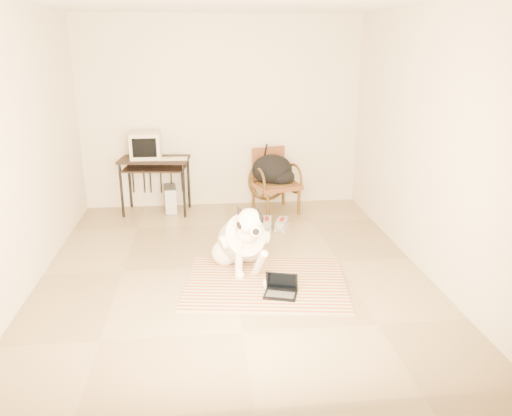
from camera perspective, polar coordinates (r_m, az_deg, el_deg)
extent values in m
plane|color=#97815C|center=(5.48, -2.66, -6.66)|extent=(4.50, 4.50, 0.00)
plane|color=beige|center=(7.27, -3.98, 10.69)|extent=(4.50, 0.00, 4.50)
plane|color=beige|center=(2.88, -0.19, -1.13)|extent=(4.50, 0.00, 4.50)
plane|color=beige|center=(5.33, -25.01, 6.23)|extent=(0.00, 4.50, 4.50)
plane|color=beige|center=(5.54, 18.42, 7.41)|extent=(0.00, 4.50, 4.50)
cube|color=#B54121|center=(4.67, 1.02, -11.21)|extent=(1.63, 0.47, 0.02)
cube|color=#31753C|center=(4.88, 1.07, -9.79)|extent=(1.63, 0.47, 0.02)
cube|color=#714C91|center=(5.10, 1.11, -8.49)|extent=(1.63, 0.47, 0.02)
cube|color=gold|center=(5.32, 1.16, -7.30)|extent=(1.63, 0.47, 0.02)
cube|color=#BFAE91|center=(5.55, 1.19, -6.20)|extent=(1.63, 0.47, 0.02)
sphere|color=white|center=(5.46, -3.60, -5.12)|extent=(0.28, 0.28, 0.28)
sphere|color=white|center=(5.53, -0.86, -4.76)|extent=(0.28, 0.28, 0.28)
ellipsoid|color=white|center=(5.47, -2.19, -4.76)|extent=(0.35, 0.32, 0.29)
ellipsoid|color=white|center=(5.25, -1.67, -3.51)|extent=(0.49, 0.71, 0.62)
cylinder|color=white|center=(5.26, -1.71, -3.46)|extent=(0.53, 0.63, 0.56)
sphere|color=white|center=(5.03, -1.06, -2.79)|extent=(0.24, 0.24, 0.24)
sphere|color=white|center=(4.90, -0.74, -1.54)|extent=(0.26, 0.26, 0.26)
ellipsoid|color=black|center=(4.91, -0.30, -1.30)|extent=(0.20, 0.23, 0.19)
cylinder|color=white|center=(4.81, -0.31, -2.42)|extent=(0.14, 0.16, 0.11)
sphere|color=black|center=(4.75, -0.02, -2.72)|extent=(0.06, 0.06, 0.06)
cone|color=black|center=(4.89, -1.90, -0.31)|extent=(0.13, 0.14, 0.16)
cone|color=black|center=(4.94, -0.01, -0.10)|extent=(0.13, 0.15, 0.16)
torus|color=silver|center=(5.00, -1.00, -2.37)|extent=(0.25, 0.17, 0.21)
cylinder|color=white|center=(5.11, -1.98, -5.94)|extent=(0.10, 0.13, 0.39)
cylinder|color=white|center=(5.07, 0.39, -6.40)|extent=(0.15, 0.36, 0.40)
sphere|color=white|center=(5.16, -1.88, -7.71)|extent=(0.10, 0.10, 0.10)
sphere|color=white|center=(4.98, 1.34, -8.62)|extent=(0.10, 0.10, 0.10)
cone|color=black|center=(5.73, -3.10, -4.90)|extent=(0.26, 0.37, 0.10)
cube|color=black|center=(4.84, 2.81, -9.87)|extent=(0.36, 0.30, 0.02)
cube|color=#464648|center=(4.82, 2.79, -9.82)|extent=(0.29, 0.20, 0.00)
cube|color=black|center=(4.86, 2.96, -8.33)|extent=(0.32, 0.16, 0.20)
cube|color=black|center=(4.85, 2.95, -8.35)|extent=(0.28, 0.14, 0.18)
cube|color=black|center=(7.11, -11.55, 5.47)|extent=(1.01, 0.64, 0.03)
cube|color=black|center=(7.09, -11.52, 4.42)|extent=(0.89, 0.52, 0.02)
cylinder|color=black|center=(7.11, -15.11, 1.91)|extent=(0.04, 0.04, 0.76)
cylinder|color=black|center=(7.52, -14.22, 2.86)|extent=(0.04, 0.04, 0.76)
cylinder|color=black|center=(6.92, -8.23, 1.92)|extent=(0.04, 0.04, 0.76)
cylinder|color=black|center=(7.34, -7.70, 2.89)|extent=(0.04, 0.04, 0.76)
cube|color=beige|center=(7.11, -12.47, 7.03)|extent=(0.41, 0.39, 0.36)
cube|color=black|center=(6.92, -12.64, 6.72)|extent=(0.32, 0.02, 0.26)
cube|color=beige|center=(6.97, -9.44, 5.58)|extent=(0.38, 0.15, 0.02)
cube|color=#464648|center=(7.27, -9.75, 1.05)|extent=(0.20, 0.40, 0.37)
cube|color=silver|center=(7.08, -9.68, 0.59)|extent=(0.16, 0.03, 0.35)
cube|color=brown|center=(7.09, 2.30, 2.63)|extent=(0.73, 0.72, 0.06)
cylinder|color=#37240F|center=(7.08, 2.30, 2.95)|extent=(0.55, 0.55, 0.04)
cube|color=brown|center=(7.25, 1.40, 5.23)|extent=(0.49, 0.19, 0.45)
cylinder|color=#37240F|center=(6.84, 1.35, 0.19)|extent=(0.04, 0.04, 0.36)
cylinder|color=#37240F|center=(7.26, -0.29, 1.28)|extent=(0.04, 0.04, 0.36)
cylinder|color=#37240F|center=(7.05, 4.92, 0.69)|extent=(0.04, 0.04, 0.36)
cylinder|color=#37240F|center=(7.46, 3.13, 1.72)|extent=(0.04, 0.04, 0.36)
ellipsoid|color=black|center=(7.04, 1.85, 4.41)|extent=(0.57, 0.47, 0.42)
ellipsoid|color=black|center=(7.00, 2.99, 3.58)|extent=(0.36, 0.29, 0.24)
cube|color=white|center=(6.59, 1.23, -2.05)|extent=(0.18, 0.34, 0.03)
cube|color=gray|center=(6.58, 1.23, -1.70)|extent=(0.17, 0.32, 0.10)
cube|color=#A31915|center=(6.57, 1.23, -1.35)|extent=(0.08, 0.17, 0.02)
cube|color=white|center=(6.56, 2.94, -2.17)|extent=(0.23, 0.35, 0.03)
cube|color=gray|center=(6.55, 2.94, -1.80)|extent=(0.23, 0.34, 0.10)
cube|color=#A31915|center=(6.53, 2.95, -1.44)|extent=(0.11, 0.17, 0.02)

